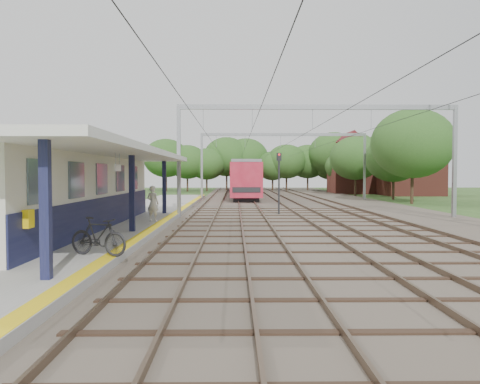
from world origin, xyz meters
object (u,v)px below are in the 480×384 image
object	(u,v)px
person	(153,203)
signal_post	(279,177)
bicycle	(98,236)
train	(243,178)

from	to	relation	value
person	signal_post	xyz separation A→B (m)	(7.10, 7.00, 1.30)
bicycle	signal_post	distance (m)	18.51
train	signal_post	bearing A→B (deg)	-86.57
signal_post	train	bearing A→B (deg)	70.78
bicycle	person	bearing A→B (deg)	21.23
bicycle	signal_post	bearing A→B (deg)	-1.78
person	signal_post	bearing A→B (deg)	-111.58
person	train	world-z (taller)	train
person	bicycle	world-z (taller)	person
signal_post	bicycle	bearing A→B (deg)	-134.79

